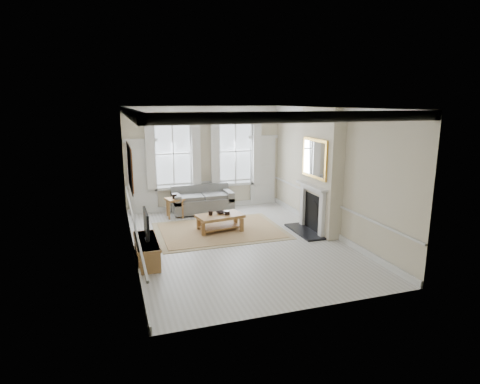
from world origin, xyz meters
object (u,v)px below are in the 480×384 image
object	(u,v)px
side_table	(175,202)
coffee_table	(220,218)
sofa	(202,201)
tv_stand	(147,251)

from	to	relation	value
side_table	coffee_table	world-z (taller)	side_table
side_table	coffee_table	distance (m)	2.01
side_table	coffee_table	xyz separation A→B (m)	(0.98, -1.75, -0.11)
side_table	sofa	bearing A→B (deg)	17.83
sofa	tv_stand	world-z (taller)	sofa
sofa	side_table	size ratio (longest dim) A/B	3.15
tv_stand	coffee_table	bearing A→B (deg)	37.04
sofa	tv_stand	distance (m)	4.24
tv_stand	sofa	bearing A→B (deg)	60.14
sofa	side_table	xyz separation A→B (m)	(-0.94, -0.30, 0.13)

